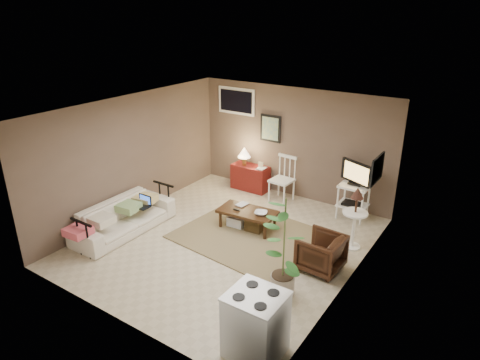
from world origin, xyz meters
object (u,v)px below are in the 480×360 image
Objects in this scene: spindle_chair at (282,180)px; side_table at (356,211)px; tv_stand at (354,189)px; sofa at (123,213)px; coffee_table at (247,218)px; potted_plant at (284,244)px; red_console at (250,175)px; armchair at (321,251)px; stove at (256,324)px.

side_table is (1.97, -1.05, 0.24)m from spindle_chair.
spindle_chair is 0.83× the size of tv_stand.
spindle_chair reaches higher than sofa.
spindle_chair is at bearing -31.87° from sofa.
potted_plant is (1.50, -1.38, 0.61)m from coffee_table.
armchair is at bearing -38.25° from red_console.
sofa is at bearing -106.20° from red_console.
potted_plant is 1.29m from stove.
tv_stand is 2.04m from armchair.
spindle_chair is (0.91, -0.13, 0.12)m from red_console.
potted_plant is 1.83× the size of stove.
coffee_table is 1.53m from spindle_chair.
side_table reaches higher than spindle_chair.
red_console reaches higher than stove.
tv_stand reaches higher than red_console.
spindle_chair is at bearing -179.16° from tv_stand.
coffee_table is 2.01m from side_table.
coffee_table is 1.92m from red_console.
spindle_chair is (1.78, 2.87, 0.08)m from sofa.
stove reaches higher than sofa.
red_console is at bearing -125.27° from armchair.
red_console is (-0.99, 1.65, 0.12)m from coffee_table.
stove is (1.86, -4.09, -0.04)m from spindle_chair.
coffee_table is at bearing -87.06° from spindle_chair.
stove is at bearing -56.73° from red_console.
potted_plant is (1.58, -2.89, 0.37)m from spindle_chair.
potted_plant reaches higher than tv_stand.
potted_plant reaches higher than coffee_table.
tv_stand is at bearing 110.64° from side_table.
red_console reaches higher than spindle_chair.
tv_stand is 2.92m from potted_plant.
sofa is at bearing -139.22° from tv_stand.
spindle_chair is at bearing 151.94° from side_table.
coffee_table is 0.99× the size of side_table.
coffee_table is at bearing -59.05° from red_console.
sofa is 2.33× the size of stove.
sofa is 1.27× the size of potted_plant.
potted_plant is at bearing -90.49° from sofa.
side_table is 1.72× the size of armchair.
sofa is 3.12m from red_console.
stove is (-0.11, -3.04, -0.28)m from side_table.
tv_stand is (2.48, -0.11, 0.28)m from red_console.
side_table is at bearing 87.89° from stove.
sofa is 2.01× the size of spindle_chair.
side_table is at bearing 13.65° from coffee_table.
side_table is at bearing -69.36° from tv_stand.
potted_plant is (0.02, -2.92, 0.21)m from tv_stand.
red_console is 3.14m from side_table.
potted_plant reaches higher than side_table.
potted_plant is at bearing -89.70° from tv_stand.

